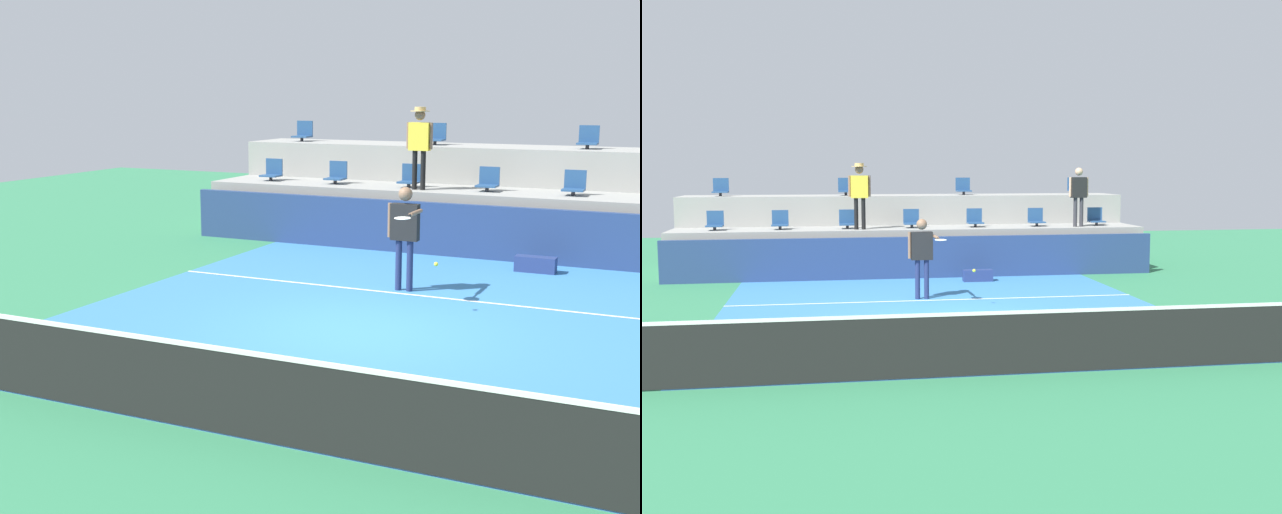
# 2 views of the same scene
# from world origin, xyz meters

# --- Properties ---
(ground_plane) EXTENTS (40.00, 40.00, 0.00)m
(ground_plane) POSITION_xyz_m (0.00, 0.00, 0.00)
(ground_plane) COLOR #2D754C
(court_inner_paint) EXTENTS (9.00, 10.00, 0.01)m
(court_inner_paint) POSITION_xyz_m (0.00, 1.00, 0.00)
(court_inner_paint) COLOR teal
(court_inner_paint) RESTS_ON ground_plane
(court_service_line) EXTENTS (9.00, 0.06, 0.00)m
(court_service_line) POSITION_xyz_m (0.00, 2.40, 0.01)
(court_service_line) COLOR white
(court_service_line) RESTS_ON ground_plane
(tennis_net) EXTENTS (10.48, 0.08, 1.07)m
(tennis_net) POSITION_xyz_m (0.00, -4.00, 0.50)
(tennis_net) COLOR black
(tennis_net) RESTS_ON ground_plane
(sponsor_backboard) EXTENTS (13.00, 0.16, 1.10)m
(sponsor_backboard) POSITION_xyz_m (0.00, 6.00, 0.55)
(sponsor_backboard) COLOR navy
(sponsor_backboard) RESTS_ON ground_plane
(seating_tier_lower) EXTENTS (13.00, 1.80, 1.25)m
(seating_tier_lower) POSITION_xyz_m (0.00, 7.30, 0.62)
(seating_tier_lower) COLOR gray
(seating_tier_lower) RESTS_ON ground_plane
(seating_tier_upper) EXTENTS (13.00, 1.80, 2.10)m
(seating_tier_upper) POSITION_xyz_m (0.00, 9.10, 1.05)
(seating_tier_upper) COLOR gray
(seating_tier_upper) RESTS_ON ground_plane
(stadium_chair_lower_far_left) EXTENTS (0.44, 0.40, 0.52)m
(stadium_chair_lower_far_left) POSITION_xyz_m (-5.28, 7.23, 1.46)
(stadium_chair_lower_far_left) COLOR #2D2D33
(stadium_chair_lower_far_left) RESTS_ON seating_tier_lower
(stadium_chair_lower_left) EXTENTS (0.44, 0.40, 0.52)m
(stadium_chair_lower_left) POSITION_xyz_m (-3.58, 7.23, 1.46)
(stadium_chair_lower_left) COLOR #2D2D33
(stadium_chair_lower_left) RESTS_ON seating_tier_lower
(stadium_chair_lower_mid_left) EXTENTS (0.44, 0.40, 0.52)m
(stadium_chair_lower_mid_left) POSITION_xyz_m (-1.77, 7.23, 1.46)
(stadium_chair_lower_mid_left) COLOR #2D2D33
(stadium_chair_lower_mid_left) RESTS_ON seating_tier_lower
(stadium_chair_lower_center) EXTENTS (0.44, 0.40, 0.52)m
(stadium_chair_lower_center) POSITION_xyz_m (0.00, 7.23, 1.46)
(stadium_chair_lower_center) COLOR #2D2D33
(stadium_chair_lower_center) RESTS_ON seating_tier_lower
(stadium_chair_lower_mid_right) EXTENTS (0.44, 0.40, 0.52)m
(stadium_chair_lower_mid_right) POSITION_xyz_m (1.80, 7.23, 1.46)
(stadium_chair_lower_mid_right) COLOR #2D2D33
(stadium_chair_lower_mid_right) RESTS_ON seating_tier_lower
(stadium_chair_upper_far_left) EXTENTS (0.44, 0.40, 0.52)m
(stadium_chair_upper_far_left) POSITION_xyz_m (-5.34, 9.03, 2.31)
(stadium_chair_upper_far_left) COLOR #2D2D33
(stadium_chair_upper_far_left) RESTS_ON seating_tier_upper
(stadium_chair_upper_left) EXTENTS (0.44, 0.40, 0.52)m
(stadium_chair_upper_left) POSITION_xyz_m (-1.76, 9.03, 2.31)
(stadium_chair_upper_left) COLOR #2D2D33
(stadium_chair_upper_left) RESTS_ON seating_tier_upper
(stadium_chair_upper_right) EXTENTS (0.44, 0.40, 0.52)m
(stadium_chair_upper_right) POSITION_xyz_m (1.78, 9.03, 2.31)
(stadium_chair_upper_right) COLOR #2D2D33
(stadium_chair_upper_right) RESTS_ON seating_tier_upper
(tennis_player) EXTENTS (0.73, 1.22, 1.79)m
(tennis_player) POSITION_xyz_m (-0.25, 2.62, 1.10)
(tennis_player) COLOR navy
(tennis_player) RESTS_ON ground_plane
(spectator_with_hat) EXTENTS (0.60, 0.44, 1.79)m
(spectator_with_hat) POSITION_xyz_m (-1.44, 6.85, 2.36)
(spectator_with_hat) COLOR black
(spectator_with_hat) RESTS_ON seating_tier_lower
(tennis_ball) EXTENTS (0.07, 0.07, 0.07)m
(tennis_ball) POSITION_xyz_m (0.69, 1.43, 0.77)
(tennis_ball) COLOR #CCE033
(equipment_bag) EXTENTS (0.76, 0.28, 0.30)m
(equipment_bag) POSITION_xyz_m (1.48, 5.15, 0.15)
(equipment_bag) COLOR navy
(equipment_bag) RESTS_ON ground_plane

